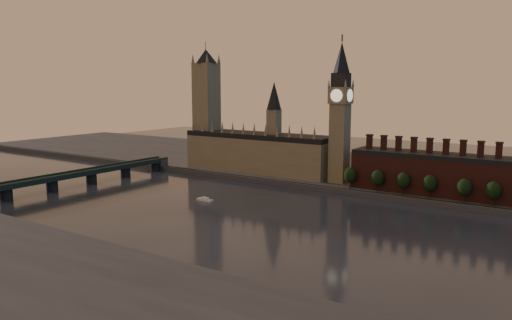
{
  "coord_description": "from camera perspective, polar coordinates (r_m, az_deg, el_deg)",
  "views": [
    {
      "loc": [
        162.88,
        -225.44,
        76.14
      ],
      "look_at": [
        -26.85,
        55.0,
        24.43
      ],
      "focal_mm": 35.0,
      "sensor_mm": 36.0,
      "label": 1
    }
  ],
  "objects": [
    {
      "name": "embankment_tree_2",
      "position": [
        341.63,
        16.49,
        -2.25
      ],
      "size": [
        8.6,
        8.6,
        14.88
      ],
      "color": "black",
      "rests_on": "north_bank"
    },
    {
      "name": "chimney_block",
      "position": [
        350.41,
        19.91,
        -1.42
      ],
      "size": [
        110.0,
        25.0,
        37.0
      ],
      "color": "#542420",
      "rests_on": "north_bank"
    },
    {
      "name": "embankment_tree_3",
      "position": [
        337.19,
        19.26,
        -2.52
      ],
      "size": [
        8.6,
        8.6,
        14.88
      ],
      "color": "black",
      "rests_on": "north_bank"
    },
    {
      "name": "river_boat",
      "position": [
        330.14,
        -5.84,
        -4.53
      ],
      "size": [
        12.55,
        4.33,
        2.47
      ],
      "rotation": [
        0.0,
        0.0,
        -0.07
      ],
      "color": "silver",
      "rests_on": "ground"
    },
    {
      "name": "ground",
      "position": [
        288.36,
        -1.72,
        -6.63
      ],
      "size": [
        900.0,
        900.0,
        0.0
      ],
      "primitive_type": "plane",
      "color": "black",
      "rests_on": "ground"
    },
    {
      "name": "embankment_tree_1",
      "position": [
        346.37,
        13.72,
        -1.99
      ],
      "size": [
        8.6,
        8.6,
        14.88
      ],
      "color": "black",
      "rests_on": "north_bank"
    },
    {
      "name": "big_ben",
      "position": [
        369.14,
        9.61,
        5.56
      ],
      "size": [
        15.0,
        15.0,
        107.0
      ],
      "color": "gray",
      "rests_on": "north_bank"
    },
    {
      "name": "westminster_bridge",
      "position": [
        394.18,
        -20.58,
        -1.92
      ],
      "size": [
        14.0,
        200.0,
        11.55
      ],
      "color": "#1B2A27",
      "rests_on": "ground"
    },
    {
      "name": "palace_of_westminster",
      "position": [
        412.88,
        0.34,
        1.1
      ],
      "size": [
        130.0,
        30.3,
        74.0
      ],
      "color": "gray",
      "rests_on": "north_bank"
    },
    {
      "name": "victoria_tower",
      "position": [
        442.95,
        -5.68,
        6.43
      ],
      "size": [
        24.0,
        24.0,
        108.0
      ],
      "color": "gray",
      "rests_on": "north_bank"
    },
    {
      "name": "embankment_tree_0",
      "position": [
        353.04,
        10.71,
        -1.7
      ],
      "size": [
        8.6,
        8.6,
        14.88
      ],
      "color": "black",
      "rests_on": "north_bank"
    },
    {
      "name": "north_bank",
      "position": [
        441.39,
        11.92,
        -1.18
      ],
      "size": [
        900.0,
        182.0,
        4.0
      ],
      "color": "#444549",
      "rests_on": "ground"
    },
    {
      "name": "embankment_tree_5",
      "position": [
        329.15,
        25.49,
        -3.15
      ],
      "size": [
        8.6,
        8.6,
        14.88
      ],
      "color": "black",
      "rests_on": "north_bank"
    },
    {
      "name": "embankment_tree_4",
      "position": [
        331.39,
        22.71,
        -2.9
      ],
      "size": [
        8.6,
        8.6,
        14.88
      ],
      "color": "black",
      "rests_on": "north_bank"
    }
  ]
}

